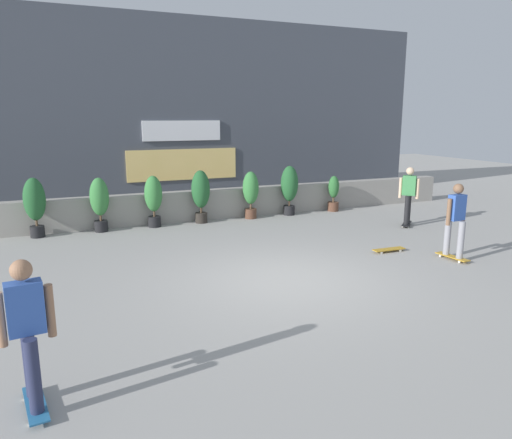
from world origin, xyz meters
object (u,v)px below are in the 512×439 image
potted_plant_4 (251,191)px  potted_plant_5 (289,186)px  potted_plant_0 (35,203)px  potted_plant_2 (153,197)px  skateboard_near_camera (389,249)px  potted_plant_1 (100,201)px  skater_far_right (409,194)px  potted_plant_6 (334,193)px  skater_by_wall_right (27,329)px  potted_plant_3 (201,192)px  skater_foreground (456,218)px

potted_plant_4 → potted_plant_5: (1.33, 0.00, 0.08)m
potted_plant_0 → potted_plant_2: (3.06, -0.00, -0.07)m
skateboard_near_camera → potted_plant_4: bearing=108.0°
potted_plant_1 → skater_far_right: bearing=-18.3°
potted_plant_4 → skater_far_right: size_ratio=0.86×
potted_plant_1 → potted_plant_6: (7.42, 0.00, -0.25)m
potted_plant_5 → potted_plant_2: bearing=-180.0°
skater_by_wall_right → skater_far_right: size_ratio=1.00×
potted_plant_0 → skateboard_near_camera: bearing=-32.0°
potted_plant_0 → potted_plant_3: (4.46, 0.00, -0.00)m
potted_plant_4 → potted_plant_3: bearing=180.0°
potted_plant_5 → potted_plant_3: bearing=180.0°
potted_plant_1 → skateboard_near_camera: 7.68m
potted_plant_0 → potted_plant_1: bearing=0.0°
potted_plant_4 → skater_foreground: skater_foreground is taller
potted_plant_0 → potted_plant_5: (7.38, 0.00, 0.01)m
potted_plant_0 → skater_foreground: skater_foreground is taller
potted_plant_6 → potted_plant_2: bearing=-180.0°
potted_plant_5 → skater_foreground: (1.12, -5.78, 0.02)m
potted_plant_5 → potted_plant_6: 1.67m
potted_plant_1 → skater_foreground: size_ratio=0.88×
potted_plant_5 → skateboard_near_camera: 4.82m
potted_plant_0 → potted_plant_1: (1.60, 0.00, -0.05)m
potted_plant_4 → skater_foreground: size_ratio=0.86×
potted_plant_1 → skateboard_near_camera: potted_plant_1 is taller
potted_plant_4 → skateboard_near_camera: size_ratio=1.80×
potted_plant_0 → potted_plant_5: bearing=0.0°
potted_plant_3 → potted_plant_5: bearing=0.0°
skater_foreground → potted_plant_3: bearing=125.0°
potted_plant_0 → skater_foreground: bearing=-34.2°
potted_plant_2 → skater_far_right: skater_far_right is taller
potted_plant_1 → skater_far_right: 8.65m
potted_plant_3 → potted_plant_4: (1.59, 0.00, -0.07)m
potted_plant_5 → skateboard_near_camera: bearing=-87.4°
potted_plant_3 → skater_by_wall_right: bearing=-117.7°
potted_plant_1 → potted_plant_5: size_ratio=0.94×
skater_far_right → skateboard_near_camera: skater_far_right is taller
potted_plant_6 → skateboard_near_camera: bearing=-106.8°
potted_plant_0 → skater_by_wall_right: bearing=-89.1°
potted_plant_0 → potted_plant_6: (9.02, 0.00, -0.30)m
potted_plant_0 → potted_plant_5: potted_plant_5 is taller
skater_far_right → skateboard_near_camera: 3.13m
potted_plant_0 → potted_plant_5: 7.38m
potted_plant_3 → skater_far_right: bearing=-26.9°
potted_plant_5 → skateboard_near_camera: potted_plant_5 is taller
skater_far_right → skateboard_near_camera: size_ratio=2.10×
potted_plant_0 → potted_plant_1: potted_plant_0 is taller
potted_plant_4 → skater_foreground: (2.45, -5.78, 0.10)m
potted_plant_3 → skateboard_near_camera: 5.75m
potted_plant_5 → potted_plant_6: (1.64, 0.00, -0.31)m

